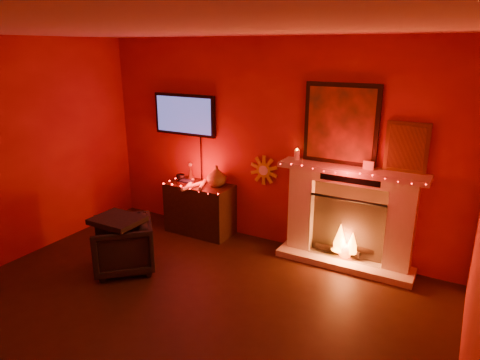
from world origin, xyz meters
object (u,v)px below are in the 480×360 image
(fireplace, at_px, (349,207))
(console_table, at_px, (201,206))
(tv, at_px, (185,115))
(sunburst_clock, at_px, (264,170))
(armchair, at_px, (123,245))

(fireplace, relative_size, console_table, 2.16)
(fireplace, xyz_separation_m, console_table, (-2.08, -0.13, -0.32))
(tv, distance_m, console_table, 1.31)
(sunburst_clock, xyz_separation_m, armchair, (-1.07, -1.58, -0.69))
(console_table, relative_size, armchair, 1.46)
(armchair, bearing_deg, fireplace, 79.39)
(sunburst_clock, height_order, console_table, sunburst_clock)
(armchair, bearing_deg, sunburst_clock, 101.88)
(console_table, height_order, armchair, console_table)
(fireplace, relative_size, armchair, 3.17)
(fireplace, height_order, console_table, fireplace)
(fireplace, distance_m, sunburst_clock, 1.23)
(fireplace, bearing_deg, tv, 178.50)
(fireplace, height_order, tv, fireplace)
(fireplace, relative_size, sunburst_clock, 5.45)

